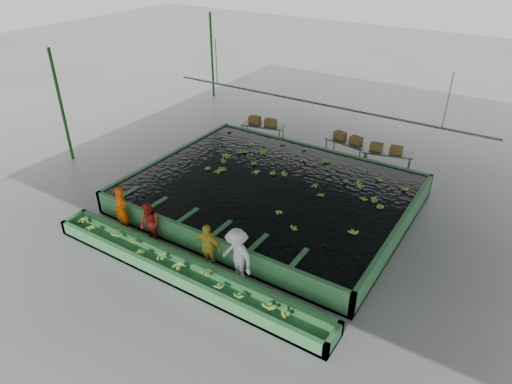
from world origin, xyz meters
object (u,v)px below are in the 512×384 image
Objects in this scene: packing_table_left at (263,133)px; box_stack_mid at (348,141)px; sorting_trough at (183,271)px; box_stack_right at (386,151)px; worker_c at (207,247)px; packing_table_right at (387,161)px; flotation_tank at (270,193)px; worker_b at (150,224)px; box_stack_left at (263,124)px; packing_table_mid at (346,150)px; worker_d at (237,256)px; worker_a at (121,210)px.

box_stack_mid reaches higher than packing_table_left.
box_stack_right is (2.74, 10.10, 0.69)m from sorting_trough.
packing_table_left is at bearing 108.72° from worker_c.
sorting_trough is at bearing -105.58° from packing_table_right.
box_stack_right is at bearing 74.81° from sorting_trough.
flotation_tank reaches higher than sorting_trough.
worker_b is 10.54m from packing_table_right.
packing_table_right is at bearing 71.94° from worker_c.
packing_table_left is at bearing -42.63° from box_stack_left.
worker_b is 9.26m from box_stack_left.
sorting_trough is 6.64× the size of worker_b.
worker_d is at bearing -86.62° from packing_table_mid.
box_stack_left is (-3.37, 4.86, 0.49)m from flotation_tank.
worker_c is (0.36, 0.80, 0.54)m from sorting_trough.
worker_c is at bearing -104.38° from box_stack_right.
worker_c reaches higher than box_stack_mid.
flotation_tank is 5.93m from box_stack_left.
packing_table_mid is at bearing 77.52° from worker_a.
worker_b is at bearing 158.67° from sorting_trough.
worker_c is at bearing 65.83° from sorting_trough.
packing_table_left is at bearing 105.28° from worker_b.
worker_d is at bearing -62.21° from box_stack_left.
worker_c reaches higher than packing_table_right.
sorting_trough is 4.87× the size of packing_table_left.
flotation_tank is at bearing -118.74° from box_stack_right.
worker_b is 9.97m from packing_table_mid.
packing_table_right is (1.93, -0.17, 0.03)m from packing_table_mid.
worker_a is at bearing 166.57° from sorting_trough.
packing_table_mid is 4.31m from box_stack_left.
worker_c is 9.83m from packing_table_left.
worker_d is at bearing 11.58° from worker_a.
worker_d reaches higher than box_stack_left.
packing_table_right is at bearing 74.42° from sorting_trough.
flotation_tank is at bearing -99.77° from packing_table_mid.
sorting_trough is at bearing -94.84° from box_stack_mid.
packing_table_left is 1.53× the size of box_stack_right.
worker_d reaches higher than worker_b.
box_stack_right is at bearing 1.37° from box_stack_left.
worker_c is (2.41, 0.00, 0.04)m from worker_b.
box_stack_left is (-3.73, 9.16, 0.14)m from worker_c.
packing_table_right is 1.51× the size of box_stack_mid.
worker_d is at bearing -71.26° from flotation_tank.
worker_a reaches higher than packing_table_mid.
box_stack_right is (6.06, 0.19, 0.48)m from packing_table_left.
packing_table_mid is at bearing 80.15° from worker_b.
sorting_trough is 7.43× the size of box_stack_right.
sorting_trough is 5.49× the size of worker_d.
worker_d is (1.10, 0.00, 0.12)m from worker_c.
flotation_tank is 5.10m from sorting_trough.
flotation_tank is 5.78m from packing_table_right.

